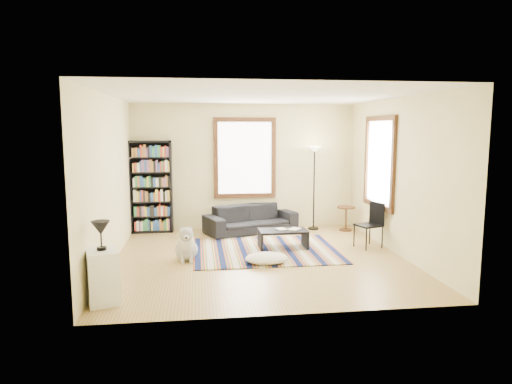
{
  "coord_description": "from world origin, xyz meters",
  "views": [
    {
      "loc": [
        -1.06,
        -7.7,
        2.24
      ],
      "look_at": [
        0.0,
        0.5,
        1.1
      ],
      "focal_mm": 32.0,
      "sensor_mm": 36.0,
      "label": 1
    }
  ],
  "objects": [
    {
      "name": "coffee_table",
      "position": [
        0.52,
        0.57,
        0.18
      ],
      "size": [
        0.95,
        0.6,
        0.36
      ],
      "primitive_type": "cube",
      "rotation": [
        0.0,
        0.0,
        0.11
      ],
      "color": "black",
      "rests_on": "floor"
    },
    {
      "name": "table_lamp",
      "position": [
        -2.3,
        -1.79,
        0.89
      ],
      "size": [
        0.26,
        0.26,
        0.38
      ],
      "primitive_type": null,
      "rotation": [
        0.0,
        0.0,
        -0.1
      ],
      "color": "black",
      "rests_on": "white_cabinet"
    },
    {
      "name": "ceiling",
      "position": [
        0.0,
        0.0,
        2.85
      ],
      "size": [
        5.0,
        5.0,
        0.1
      ],
      "primitive_type": "cube",
      "color": "white",
      "rests_on": "floor"
    },
    {
      "name": "book_a",
      "position": [
        0.42,
        0.57,
        0.37
      ],
      "size": [
        0.25,
        0.21,
        0.02
      ],
      "primitive_type": "imported",
      "rotation": [
        0.0,
        0.0,
        0.31
      ],
      "color": "beige",
      "rests_on": "coffee_table"
    },
    {
      "name": "floor_cushion",
      "position": [
        0.07,
        -0.35,
        0.09
      ],
      "size": [
        0.73,
        0.56,
        0.18
      ],
      "primitive_type": "ellipsoid",
      "rotation": [
        0.0,
        0.0,
        -0.03
      ],
      "color": "beige",
      "rests_on": "floor"
    },
    {
      "name": "floor_lamp",
      "position": [
        1.52,
        2.15,
        0.93
      ],
      "size": [
        0.39,
        0.39,
        1.86
      ],
      "primitive_type": null,
      "rotation": [
        0.0,
        0.0,
        -0.39
      ],
      "color": "black",
      "rests_on": "floor"
    },
    {
      "name": "dog",
      "position": [
        -1.27,
        0.03,
        0.3
      ],
      "size": [
        0.45,
        0.62,
        0.61
      ],
      "primitive_type": null,
      "rotation": [
        0.0,
        0.0,
        0.03
      ],
      "color": "silver",
      "rests_on": "floor"
    },
    {
      "name": "wall_right",
      "position": [
        2.55,
        0.0,
        1.4
      ],
      "size": [
        0.1,
        5.0,
        2.8
      ],
      "primitive_type": "cube",
      "color": "beige",
      "rests_on": "floor"
    },
    {
      "name": "folding_chair",
      "position": [
        2.15,
        0.45,
        0.43
      ],
      "size": [
        0.53,
        0.51,
        0.86
      ],
      "primitive_type": "cube",
      "rotation": [
        0.0,
        0.0,
        0.33
      ],
      "color": "black",
      "rests_on": "floor"
    },
    {
      "name": "sofa",
      "position": [
        0.09,
        2.05,
        0.29
      ],
      "size": [
        1.45,
        2.15,
        0.59
      ],
      "primitive_type": "imported",
      "rotation": [
        0.0,
        0.0,
        0.37
      ],
      "color": "black",
      "rests_on": "floor"
    },
    {
      "name": "book_b",
      "position": [
        0.67,
        0.62,
        0.37
      ],
      "size": [
        0.3,
        0.3,
        0.02
      ],
      "primitive_type": "imported",
      "rotation": [
        0.0,
        0.0,
        -0.71
      ],
      "color": "beige",
      "rests_on": "coffee_table"
    },
    {
      "name": "window_back",
      "position": [
        0.0,
        2.47,
        1.6
      ],
      "size": [
        1.2,
        0.06,
        1.6
      ],
      "primitive_type": "cube",
      "color": "white",
      "rests_on": "wall_back"
    },
    {
      "name": "rug",
      "position": [
        0.17,
        0.45,
        0.01
      ],
      "size": [
        2.66,
        2.12,
        0.02
      ],
      "primitive_type": "cube",
      "color": "#0B1439",
      "rests_on": "floor"
    },
    {
      "name": "floor",
      "position": [
        0.0,
        0.0,
        -0.05
      ],
      "size": [
        5.0,
        5.0,
        0.1
      ],
      "primitive_type": "cube",
      "color": "tan",
      "rests_on": "ground"
    },
    {
      "name": "window_right",
      "position": [
        2.47,
        0.8,
        1.6
      ],
      "size": [
        0.06,
        1.2,
        1.6
      ],
      "primitive_type": "cube",
      "color": "white",
      "rests_on": "wall_right"
    },
    {
      "name": "wall_front",
      "position": [
        0.0,
        -2.55,
        1.4
      ],
      "size": [
        5.0,
        0.1,
        2.8
      ],
      "primitive_type": "cube",
      "color": "beige",
      "rests_on": "floor"
    },
    {
      "name": "wall_left",
      "position": [
        -2.55,
        0.0,
        1.4
      ],
      "size": [
        0.1,
        5.0,
        2.8
      ],
      "primitive_type": "cube",
      "color": "beige",
      "rests_on": "floor"
    },
    {
      "name": "white_cabinet",
      "position": [
        -2.3,
        -1.79,
        0.35
      ],
      "size": [
        0.51,
        0.59,
        0.7
      ],
      "primitive_type": "cube",
      "rotation": [
        0.0,
        0.0,
        0.29
      ],
      "color": "white",
      "rests_on": "floor"
    },
    {
      "name": "bookshelf",
      "position": [
        -2.06,
        2.32,
        1.0
      ],
      "size": [
        0.9,
        0.3,
        2.0
      ],
      "primitive_type": "cube",
      "color": "black",
      "rests_on": "floor"
    },
    {
      "name": "side_table",
      "position": [
        2.2,
        1.91,
        0.27
      ],
      "size": [
        0.53,
        0.53,
        0.54
      ],
      "primitive_type": "cylinder",
      "rotation": [
        0.0,
        0.0,
        -0.42
      ],
      "color": "#452911",
      "rests_on": "floor"
    },
    {
      "name": "wall_back",
      "position": [
        0.0,
        2.55,
        1.4
      ],
      "size": [
        5.0,
        0.1,
        2.8
      ],
      "primitive_type": "cube",
      "color": "beige",
      "rests_on": "floor"
    }
  ]
}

